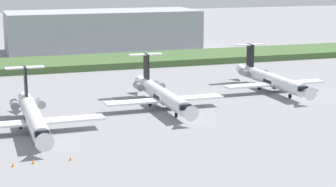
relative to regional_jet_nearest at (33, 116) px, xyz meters
The scene contains 9 objects.
ground_plane 37.61m from the regional_jet_nearest, 46.59° to the left, with size 500.00×500.00×0.00m, color gray.
grass_berm 68.10m from the regional_jet_nearest, 67.75° to the left, with size 320.00×20.00×1.78m, color #426033.
regional_jet_nearest is the anchor object (origin of this frame).
regional_jet_second 26.67m from the regional_jet_nearest, 19.56° to the left, with size 22.81×31.00×9.00m.
regional_jet_third 54.95m from the regional_jet_nearest, 17.23° to the left, with size 22.81×31.00×9.00m.
distant_hangar 98.66m from the regional_jet_nearest, 70.83° to the left, with size 61.56×22.85×12.78m, color #9EA3AD.
safety_cone_front_marker 18.01m from the regional_jet_nearest, 104.52° to the right, with size 0.44×0.44×0.55m, color orange.
safety_cone_mid_marker 17.18m from the regional_jet_nearest, 95.98° to the right, with size 0.44×0.44×0.55m, color orange.
safety_cone_rear_marker 17.61m from the regional_jet_nearest, 79.29° to the right, with size 0.44×0.44×0.55m, color orange.
Camera 1 is at (-34.46, -91.83, 25.86)m, focal length 62.53 mm.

